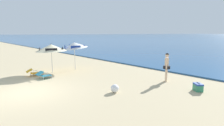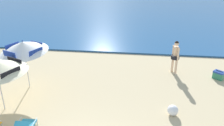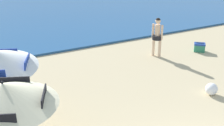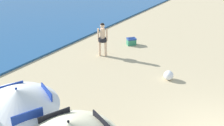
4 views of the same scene
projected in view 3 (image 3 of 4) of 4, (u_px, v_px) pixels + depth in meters
beach_umbrella_striped_main at (4, 95)px, 6.25m from camera, size 3.17×3.17×2.17m
person_standing_near_shore at (157, 34)px, 13.07m from camera, size 0.43×0.46×1.74m
cooler_box at (199, 47)px, 13.94m from camera, size 0.60×0.59×0.43m
beach_ball at (211, 89)px, 10.06m from camera, size 0.41×0.41×0.41m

